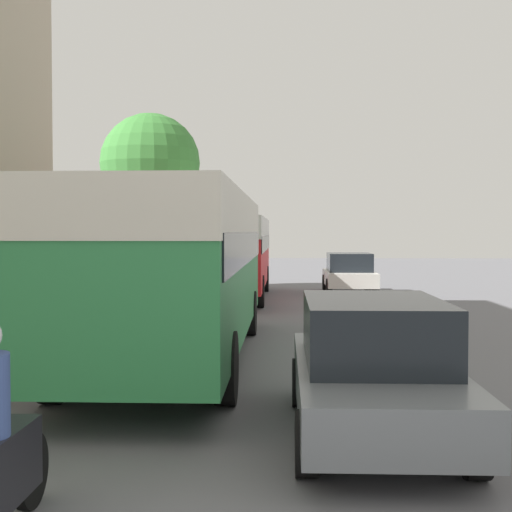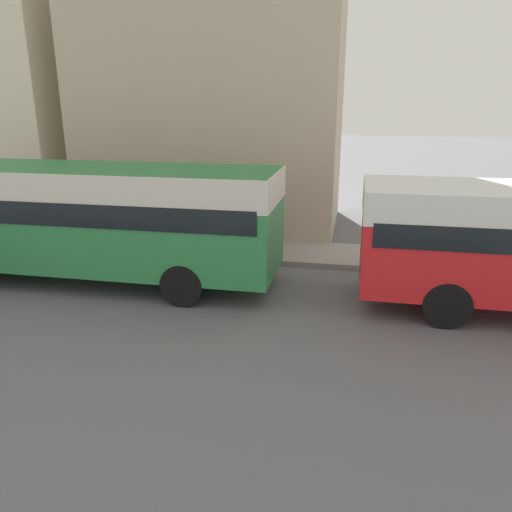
{
  "view_description": "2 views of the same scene",
  "coord_description": "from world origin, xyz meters",
  "px_view_note": "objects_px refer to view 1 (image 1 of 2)",
  "views": [
    {
      "loc": [
        0.09,
        -2.91,
        2.34
      ],
      "look_at": [
        -0.78,
        18.49,
        1.61
      ],
      "focal_mm": 50.0,
      "sensor_mm": 36.0,
      "label": 1
    },
    {
      "loc": [
        9.5,
        16.88,
        4.59
      ],
      "look_at": [
        -1.13,
        14.74,
        1.18
      ],
      "focal_mm": 35.0,
      "sensor_mm": 36.0,
      "label": 2
    }
  ],
  "objects_px": {
    "bus_lead": "(175,253)",
    "car_far_curb": "(373,366)",
    "bus_following": "(229,246)",
    "pedestrian_near_curb": "(134,271)",
    "car_crossing": "(349,273)"
  },
  "relations": [
    {
      "from": "bus_following",
      "to": "bus_lead",
      "type": "bearing_deg",
      "value": -90.05
    },
    {
      "from": "car_far_curb",
      "to": "pedestrian_near_curb",
      "type": "xyz_separation_m",
      "value": [
        -6.26,
        16.38,
        0.17
      ]
    },
    {
      "from": "bus_lead",
      "to": "bus_following",
      "type": "relative_size",
      "value": 1.11
    },
    {
      "from": "pedestrian_near_curb",
      "to": "bus_lead",
      "type": "bearing_deg",
      "value": -74.39
    },
    {
      "from": "car_crossing",
      "to": "car_far_curb",
      "type": "xyz_separation_m",
      "value": [
        -1.42,
        -18.91,
        0.02
      ]
    },
    {
      "from": "bus_following",
      "to": "pedestrian_near_curb",
      "type": "distance_m",
      "value": 3.41
    },
    {
      "from": "bus_following",
      "to": "car_far_curb",
      "type": "distance_m",
      "value": 16.91
    },
    {
      "from": "pedestrian_near_curb",
      "to": "car_far_curb",
      "type": "bearing_deg",
      "value": -69.08
    },
    {
      "from": "bus_lead",
      "to": "bus_following",
      "type": "xyz_separation_m",
      "value": [
        0.01,
        11.97,
        -0.1
      ]
    },
    {
      "from": "car_far_curb",
      "to": "pedestrian_near_curb",
      "type": "bearing_deg",
      "value": 110.92
    },
    {
      "from": "bus_lead",
      "to": "car_crossing",
      "type": "distance_m",
      "value": 14.97
    },
    {
      "from": "bus_lead",
      "to": "car_far_curb",
      "type": "xyz_separation_m",
      "value": [
        2.98,
        -4.65,
        -1.14
      ]
    },
    {
      "from": "bus_lead",
      "to": "car_crossing",
      "type": "height_order",
      "value": "bus_lead"
    },
    {
      "from": "car_crossing",
      "to": "car_far_curb",
      "type": "bearing_deg",
      "value": -94.3
    },
    {
      "from": "bus_lead",
      "to": "bus_following",
      "type": "height_order",
      "value": "bus_lead"
    }
  ]
}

